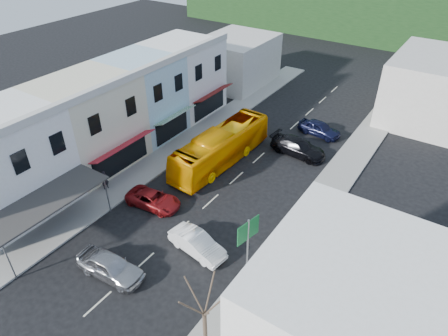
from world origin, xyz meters
TOP-DOWN VIEW (x-y plane):
  - ground at (0.00, 0.00)m, footprint 120.00×120.00m
  - sidewalk_left at (-7.50, 10.00)m, footprint 3.00×52.00m
  - sidewalk_right at (7.50, 10.00)m, footprint 3.00×52.00m
  - shopfront_row at (-12.49, 5.00)m, footprint 8.25×30.00m
  - right_building at (13.50, -4.00)m, footprint 8.00×9.00m
  - distant_block_left at (-12.00, 27.00)m, footprint 8.00×10.00m
  - distant_block_right at (11.00, 30.00)m, footprint 8.00×12.00m
  - bus at (-2.60, 9.43)m, footprint 3.04×11.70m
  - car_silver at (-0.98, -5.89)m, footprint 4.53×2.14m
  - car_white at (2.45, -1.06)m, footprint 4.60×2.37m
  - car_red at (-3.50, 1.03)m, footprint 4.78×2.40m
  - car_black_near at (2.79, 14.70)m, footprint 4.61×2.14m
  - car_navy_mid at (3.01, 19.45)m, footprint 4.57×2.27m
  - pedestrian_left at (-8.32, 0.41)m, footprint 0.53×0.68m
  - direction_sign at (6.14, -0.48)m, footprint 1.00×2.02m
  - street_tree at (7.30, -6.74)m, footprint 2.83×2.83m
  - traffic_signal at (6.60, 29.47)m, footprint 0.66×1.01m

SIDE VIEW (x-z plane):
  - ground at x=0.00m, z-range 0.00..0.00m
  - sidewalk_left at x=-7.50m, z-range 0.00..0.15m
  - sidewalk_right at x=7.50m, z-range 0.00..0.15m
  - car_silver at x=-0.98m, z-range 0.00..1.40m
  - car_white at x=2.45m, z-range 0.00..1.40m
  - car_red at x=-3.50m, z-range 0.00..1.40m
  - car_black_near at x=2.79m, z-range 0.00..1.40m
  - car_navy_mid at x=3.01m, z-range 0.00..1.40m
  - pedestrian_left at x=-8.32m, z-range 0.15..1.85m
  - bus at x=-2.60m, z-range 0.00..3.10m
  - direction_sign at x=6.14m, z-range 0.00..4.29m
  - traffic_signal at x=6.60m, z-range 0.00..4.56m
  - distant_block_left at x=-12.00m, z-range 0.00..6.00m
  - street_tree at x=7.30m, z-range 0.00..6.18m
  - distant_block_right at x=11.00m, z-range 0.00..7.00m
  - shopfront_row at x=-12.49m, z-range 0.00..8.00m
  - right_building at x=13.50m, z-range 0.00..8.00m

